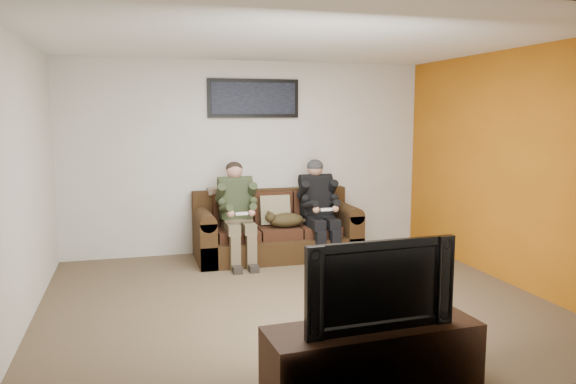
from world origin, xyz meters
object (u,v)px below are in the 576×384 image
object	(u,v)px
person_left	(237,207)
tv_stand	(372,358)
framed_poster	(254,98)
cat	(285,220)
sofa	(275,232)
television	(374,282)
person_right	(319,203)

from	to	relation	value
person_left	tv_stand	world-z (taller)	person_left
framed_poster	cat	bearing A→B (deg)	-65.63
sofa	person_left	bearing A→B (deg)	-162.01
person_left	television	xyz separation A→B (m)	(0.27, -3.60, 0.06)
tv_stand	person_left	bearing A→B (deg)	90.99
sofa	framed_poster	xyz separation A→B (m)	(-0.20, 0.39, 1.77)
sofa	tv_stand	distance (m)	3.79
television	cat	bearing A→B (deg)	81.10
cat	television	bearing A→B (deg)	-95.61
tv_stand	television	bearing A→B (deg)	-93.29
sofa	cat	bearing A→B (deg)	-71.07
person_left	framed_poster	world-z (taller)	framed_poster
person_right	cat	xyz separation A→B (m)	(-0.47, -0.03, -0.19)
sofa	person_right	xyz separation A→B (m)	(0.55, -0.18, 0.39)
cat	tv_stand	size ratio (longest dim) A/B	0.44
framed_poster	tv_stand	bearing A→B (deg)	-91.07
sofa	person_right	bearing A→B (deg)	-17.95
person_left	cat	bearing A→B (deg)	-3.12
person_right	framed_poster	bearing A→B (deg)	142.79
cat	framed_poster	bearing A→B (deg)	114.37
person_right	television	xyz separation A→B (m)	(-0.82, -3.60, 0.05)
framed_poster	television	xyz separation A→B (m)	(-0.08, -4.17, -1.33)
tv_stand	television	world-z (taller)	television
person_right	framed_poster	world-z (taller)	framed_poster
sofa	person_right	size ratio (longest dim) A/B	1.65
person_right	tv_stand	xyz separation A→B (m)	(-0.82, -3.60, -0.49)
person_left	person_right	distance (m)	1.09
framed_poster	tv_stand	xyz separation A→B (m)	(-0.08, -4.17, -1.87)
television	person_left	bearing A→B (deg)	90.99
person_right	tv_stand	size ratio (longest dim) A/B	0.87
person_right	television	world-z (taller)	person_right
person_right	cat	size ratio (longest dim) A/B	1.96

